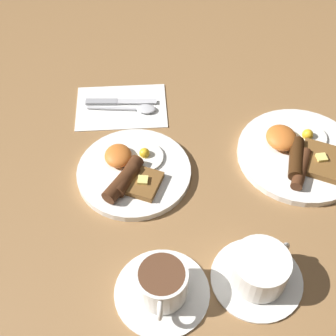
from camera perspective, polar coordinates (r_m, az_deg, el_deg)
The scene contains 8 objects.
ground_plane at distance 0.97m, azimuth -4.14°, elevation -0.79°, with size 3.00×3.00×0.00m, color olive.
breakfast_plate_near at distance 0.96m, azimuth -4.36°, elevation -0.44°, with size 0.23×0.23×0.04m.
breakfast_plate_far at distance 1.03m, azimuth 15.73°, elevation 1.75°, with size 0.27×0.27×0.05m.
teacup_near at distance 0.80m, azimuth -0.75°, elevation -14.15°, with size 0.16×0.16×0.07m.
teacup_far at distance 0.83m, azimuth 11.07°, elevation -12.20°, with size 0.16×0.16×0.07m.
napkin at distance 1.11m, azimuth -5.70°, elevation 7.47°, with size 0.15×0.21×0.01m, color white.
knife at distance 1.12m, azimuth -6.25°, elevation 8.04°, with size 0.03×0.17×0.01m.
spoon at distance 1.09m, azimuth -3.64°, elevation 7.23°, with size 0.04×0.16×0.01m.
Camera 1 is at (0.61, 0.01, 0.75)m, focal length 50.00 mm.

